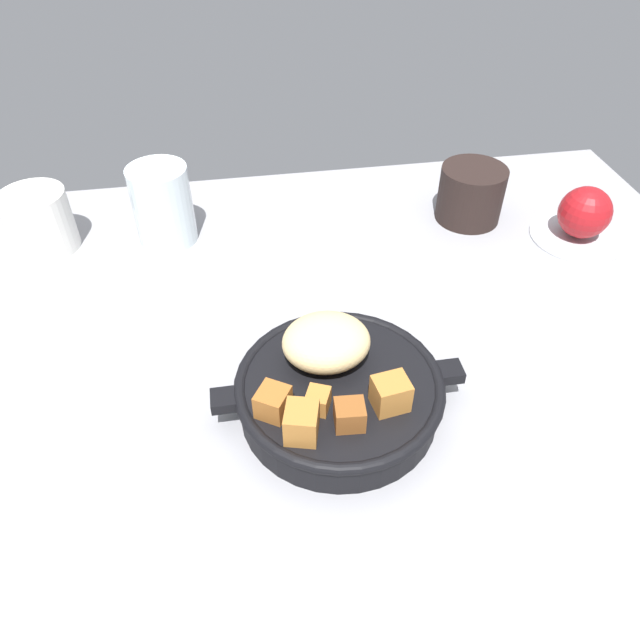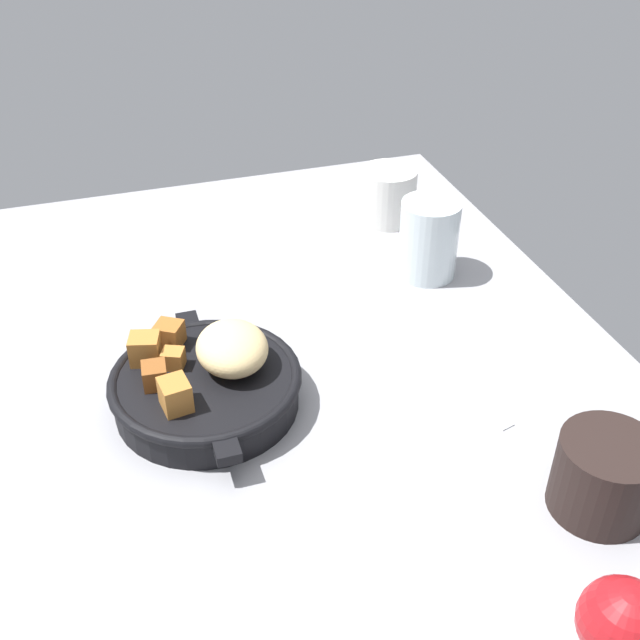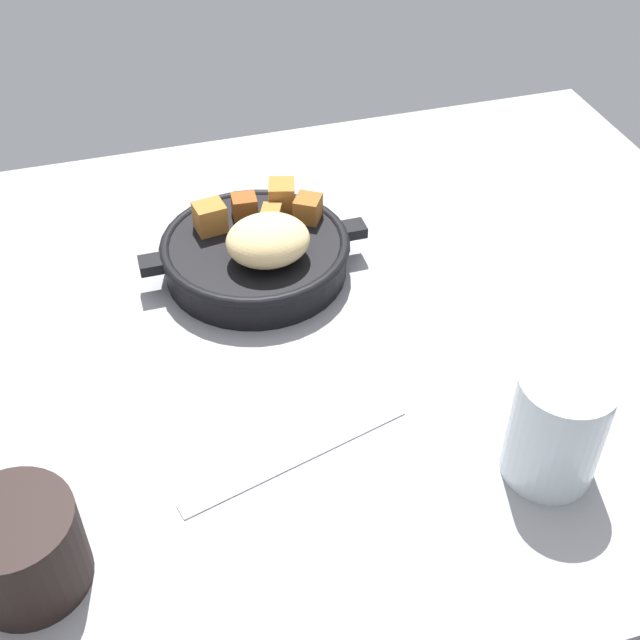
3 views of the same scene
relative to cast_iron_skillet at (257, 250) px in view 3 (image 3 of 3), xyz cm
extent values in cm
cube|color=gray|center=(-0.57, 9.49, -4.20)|extent=(107.33, 77.37, 2.40)
cylinder|color=black|center=(0.18, -0.23, -1.03)|extent=(19.45, 19.45, 3.94)
torus|color=black|center=(0.18, -0.23, 0.63)|extent=(20.26, 20.26, 1.20)
cube|color=black|center=(11.11, -0.23, 0.35)|extent=(2.64, 2.40, 1.20)
cube|color=black|center=(-10.76, -0.23, 0.35)|extent=(2.64, 2.40, 1.20)
ellipsoid|color=#DBBC7F|center=(-0.68, 2.97, 3.27)|extent=(8.60, 7.50, 4.65)
cube|color=#A86B2D|center=(4.15, -3.78, 2.51)|extent=(3.51, 3.18, 3.14)
cube|color=brown|center=(0.09, -5.27, 2.17)|extent=(2.82, 2.63, 2.44)
cube|color=#A86B2D|center=(-4.21, -5.66, 2.51)|extent=(3.53, 3.75, 3.12)
cube|color=#935623|center=(-6.40, -2.81, 2.27)|extent=(3.73, 3.78, 2.64)
cube|color=#A86B2D|center=(-2.37, -3.03, 1.96)|extent=(2.74, 2.83, 2.03)
cube|color=silver|center=(2.75, 25.78, -2.82)|extent=(21.42, 7.19, 0.36)
cylinder|color=black|center=(24.80, 31.17, 0.84)|extent=(9.04, 9.04, 7.67)
cylinder|color=silver|center=(-17.16, 32.78, 2.26)|extent=(7.75, 7.75, 10.52)
camera|label=1|loc=(-7.80, -37.06, 43.07)|focal=33.13mm
camera|label=2|loc=(63.13, -7.62, 52.19)|focal=43.42mm
camera|label=3|loc=(13.61, 69.63, 53.33)|focal=46.68mm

